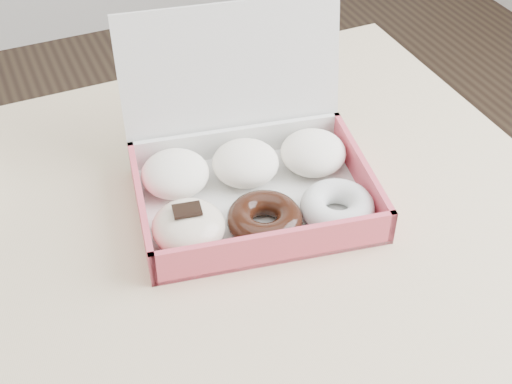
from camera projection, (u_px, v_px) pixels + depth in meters
name	position (u px, v px, depth m)	size (l,w,h in m)	color
table	(127.00, 302.00, 0.92)	(1.20, 0.80, 0.75)	#C8B583
donut_box	(249.00, 177.00, 0.93)	(0.34, 0.31, 0.22)	silver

